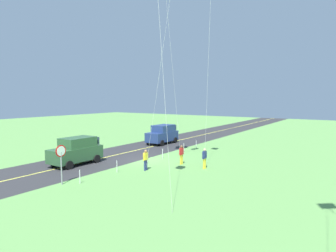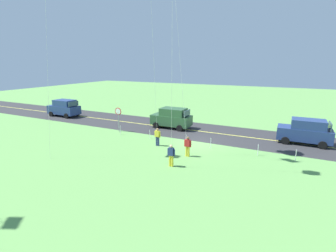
{
  "view_description": "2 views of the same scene",
  "coord_description": "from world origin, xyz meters",
  "px_view_note": "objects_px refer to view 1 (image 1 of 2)",
  "views": [
    {
      "loc": [
        20.73,
        15.93,
        5.6
      ],
      "look_at": [
        2.93,
        4.19,
        3.52
      ],
      "focal_mm": 32.12,
      "sensor_mm": 36.0,
      "label": 1
    },
    {
      "loc": [
        -6.98,
        20.15,
        7.08
      ],
      "look_at": [
        1.6,
        2.74,
        2.08
      ],
      "focal_mm": 26.32,
      "sensor_mm": 36.0,
      "label": 2
    }
  ],
  "objects_px": {
    "person_adult_near": "(205,158)",
    "person_adult_companion": "(146,159)",
    "car_suv_foreground": "(76,151)",
    "stop_sign": "(61,157)",
    "car_parked_west_near": "(163,134)",
    "person_child_watcher": "(181,154)"
  },
  "relations": [
    {
      "from": "person_adult_near",
      "to": "person_adult_companion",
      "type": "height_order",
      "value": "same"
    },
    {
      "from": "car_suv_foreground",
      "to": "stop_sign",
      "type": "xyz_separation_m",
      "value": [
        4.37,
        3.85,
        0.65
      ]
    },
    {
      "from": "car_suv_foreground",
      "to": "car_parked_west_near",
      "type": "distance_m",
      "value": 13.05
    },
    {
      "from": "stop_sign",
      "to": "person_adult_near",
      "type": "xyz_separation_m",
      "value": [
        -8.86,
        5.72,
        -0.94
      ]
    },
    {
      "from": "stop_sign",
      "to": "person_adult_near",
      "type": "height_order",
      "value": "stop_sign"
    },
    {
      "from": "car_suv_foreground",
      "to": "person_adult_companion",
      "type": "distance_m",
      "value": 6.27
    },
    {
      "from": "car_suv_foreground",
      "to": "person_child_watcher",
      "type": "bearing_deg",
      "value": 123.44
    },
    {
      "from": "car_suv_foreground",
      "to": "stop_sign",
      "type": "bearing_deg",
      "value": 41.37
    },
    {
      "from": "person_adult_companion",
      "to": "person_child_watcher",
      "type": "xyz_separation_m",
      "value": [
        -3.31,
        1.2,
        0.0
      ]
    },
    {
      "from": "car_parked_west_near",
      "to": "stop_sign",
      "type": "bearing_deg",
      "value": 13.33
    },
    {
      "from": "car_parked_west_near",
      "to": "stop_sign",
      "type": "height_order",
      "value": "stop_sign"
    },
    {
      "from": "person_adult_near",
      "to": "person_child_watcher",
      "type": "relative_size",
      "value": 1.0
    },
    {
      "from": "car_suv_foreground",
      "to": "person_adult_companion",
      "type": "relative_size",
      "value": 2.75
    },
    {
      "from": "car_suv_foreground",
      "to": "person_child_watcher",
      "type": "distance_m",
      "value": 8.73
    },
    {
      "from": "car_parked_west_near",
      "to": "person_child_watcher",
      "type": "height_order",
      "value": "car_parked_west_near"
    },
    {
      "from": "car_parked_west_near",
      "to": "person_adult_companion",
      "type": "distance_m",
      "value": 13.18
    },
    {
      "from": "person_adult_near",
      "to": "car_parked_west_near",
      "type": "bearing_deg",
      "value": -19.51
    },
    {
      "from": "car_suv_foreground",
      "to": "car_parked_west_near",
      "type": "xyz_separation_m",
      "value": [
        -13.04,
        -0.28,
        0.0
      ]
    },
    {
      "from": "car_suv_foreground",
      "to": "person_adult_near",
      "type": "bearing_deg",
      "value": 115.14
    },
    {
      "from": "stop_sign",
      "to": "person_adult_near",
      "type": "relative_size",
      "value": 1.6
    },
    {
      "from": "stop_sign",
      "to": "person_child_watcher",
      "type": "bearing_deg",
      "value": 159.5
    },
    {
      "from": "person_adult_near",
      "to": "person_adult_companion",
      "type": "relative_size",
      "value": 1.0
    }
  ]
}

